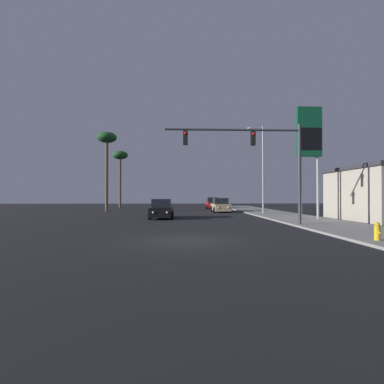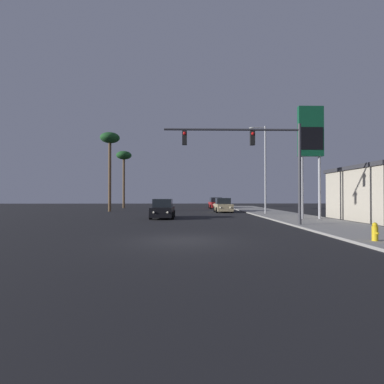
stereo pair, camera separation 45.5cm
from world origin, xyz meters
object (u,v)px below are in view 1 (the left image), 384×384
car_tan (221,206)px  gas_station_sign (309,138)px  car_red (213,203)px  car_black (162,210)px  fire_hydrant (377,231)px  traffic_light_mast (260,152)px  palm_tree_far (120,158)px  palm_tree_mid (107,142)px  street_lamp (262,165)px

car_tan → gas_station_sign: size_ratio=0.48×
car_red → gas_station_sign: 22.84m
car_black → fire_hydrant: size_ratio=5.70×
car_tan → traffic_light_mast: bearing=90.2°
traffic_light_mast → palm_tree_far: bearing=117.2°
gas_station_sign → palm_tree_mid: (-19.39, 13.58, 1.91)m
car_tan → street_lamp: street_lamp is taller
car_red → car_tan: 9.54m
car_tan → palm_tree_far: bearing=-40.3°
car_black → gas_station_sign: (11.99, -2.41, 5.86)m
car_tan → street_lamp: bearing=124.8°
car_black → palm_tree_far: bearing=-68.7°
car_red → palm_tree_far: bearing=-10.4°
fire_hydrant → palm_tree_far: (-17.48, 35.11, 7.31)m
car_red → fire_hydrant: 33.08m
car_black → palm_tree_far: (-7.72, 21.18, 7.03)m
fire_hydrant → car_tan: bearing=98.0°
car_red → car_tan: same height
car_red → car_black: (-6.56, -18.99, 0.00)m
palm_tree_far → car_black: bearing=-70.0°
street_lamp → palm_tree_far: street_lamp is taller
palm_tree_far → street_lamp: bearing=-43.3°
car_red → fire_hydrant: car_red is taller
traffic_light_mast → palm_tree_mid: palm_tree_mid is taller
car_tan → fire_hydrant: (3.30, -23.39, -0.27)m
street_lamp → gas_station_sign: (1.94, -6.84, 1.50)m
car_black → traffic_light_mast: bearing=135.2°
car_red → palm_tree_mid: size_ratio=0.44×
car_tan → car_black: bearing=55.0°
gas_station_sign → car_red: bearing=104.2°
gas_station_sign → car_black: bearing=168.7°
car_black → traffic_light_mast: traffic_light_mast is taller
traffic_light_mast → street_lamp: (3.33, 11.39, 0.31)m
car_black → car_red: bearing=-107.8°
car_black → gas_station_sign: 13.56m
traffic_light_mast → fire_hydrant: traffic_light_mast is taller
palm_tree_far → palm_tree_mid: size_ratio=0.91×
car_red → gas_station_sign: bearing=102.6°
street_lamp → fire_hydrant: (-0.29, -18.36, -4.63)m
street_lamp → gas_station_sign: bearing=-74.1°
car_black → traffic_light_mast: 10.48m
car_black → palm_tree_mid: (-7.41, 11.18, 7.77)m
traffic_light_mast → gas_station_sign: gas_station_sign is taller
car_tan → fire_hydrant: car_tan is taller
gas_station_sign → palm_tree_mid: 23.76m
traffic_light_mast → fire_hydrant: (3.04, -6.98, -4.32)m
car_tan → gas_station_sign: bearing=114.3°
car_black → street_lamp: bearing=-154.9°
traffic_light_mast → car_tan: bearing=90.9°
gas_station_sign → palm_tree_mid: palm_tree_mid is taller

